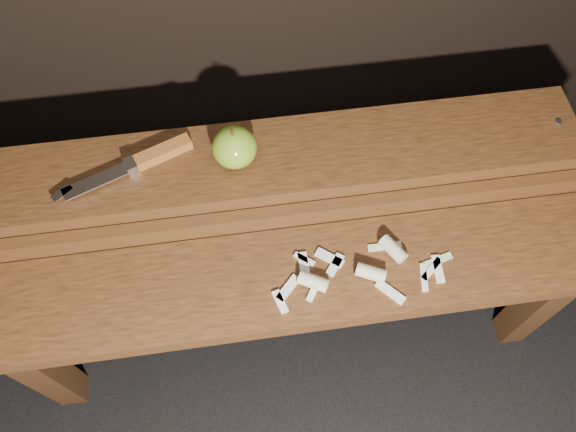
{
  "coord_description": "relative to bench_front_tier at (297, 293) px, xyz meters",
  "views": [
    {
      "loc": [
        -0.07,
        -0.45,
        1.39
      ],
      "look_at": [
        0.0,
        0.06,
        0.45
      ],
      "focal_mm": 35.0,
      "sensor_mm": 36.0,
      "label": 1
    }
  ],
  "objects": [
    {
      "name": "ground",
      "position": [
        0.0,
        0.06,
        -0.35
      ],
      "size": [
        60.0,
        60.0,
        0.0
      ],
      "primitive_type": "plane",
      "color": "black"
    },
    {
      "name": "bench_front_tier",
      "position": [
        0.0,
        0.0,
        0.0
      ],
      "size": [
        1.2,
        0.2,
        0.42
      ],
      "color": "#361E0D",
      "rests_on": "ground"
    },
    {
      "name": "bench_rear_tier",
      "position": [
        0.0,
        0.23,
        0.06
      ],
      "size": [
        1.2,
        0.21,
        0.5
      ],
      "color": "#361E0D",
      "rests_on": "ground"
    },
    {
      "name": "apple",
      "position": [
        -0.09,
        0.23,
        0.18
      ],
      "size": [
        0.08,
        0.08,
        0.09
      ],
      "color": "olive",
      "rests_on": "bench_rear_tier"
    },
    {
      "name": "knife",
      "position": [
        -0.25,
        0.25,
        0.16
      ],
      "size": [
        0.26,
        0.12,
        0.02
      ],
      "color": "brown",
      "rests_on": "bench_rear_tier"
    },
    {
      "name": "apple_scraps",
      "position": [
        0.12,
        0.0,
        0.08
      ],
      "size": [
        0.35,
        0.14,
        0.03
      ],
      "color": "beige",
      "rests_on": "bench_front_tier"
    }
  ]
}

